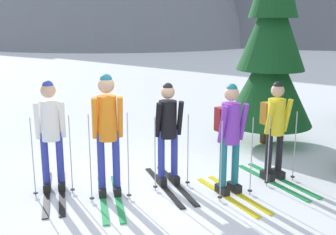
{
  "coord_description": "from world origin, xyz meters",
  "views": [
    {
      "loc": [
        0.15,
        -5.97,
        2.57
      ],
      "look_at": [
        0.19,
        0.53,
        1.05
      ],
      "focal_mm": 44.35,
      "sensor_mm": 36.0,
      "label": 1
    }
  ],
  "objects_px": {
    "skier_in_orange": "(108,128)",
    "skier_in_black": "(168,131)",
    "pine_tree_near": "(271,48)",
    "skier_in_purple": "(230,133)",
    "skier_in_yellow": "(275,126)",
    "skier_in_white": "(51,132)"
  },
  "relations": [
    {
      "from": "skier_in_orange",
      "to": "skier_in_black",
      "type": "distance_m",
      "value": 1.0
    },
    {
      "from": "skier_in_white",
      "to": "skier_in_orange",
      "type": "distance_m",
      "value": 0.9
    },
    {
      "from": "skier_in_purple",
      "to": "skier_in_yellow",
      "type": "height_order",
      "value": "skier_in_purple"
    },
    {
      "from": "skier_in_orange",
      "to": "pine_tree_near",
      "type": "relative_size",
      "value": 0.42
    },
    {
      "from": "skier_in_purple",
      "to": "pine_tree_near",
      "type": "height_order",
      "value": "pine_tree_near"
    },
    {
      "from": "skier_in_orange",
      "to": "skier_in_white",
      "type": "bearing_deg",
      "value": 168.44
    },
    {
      "from": "skier_in_orange",
      "to": "skier_in_black",
      "type": "bearing_deg",
      "value": 26.0
    },
    {
      "from": "skier_in_orange",
      "to": "skier_in_purple",
      "type": "height_order",
      "value": "skier_in_orange"
    },
    {
      "from": "skier_in_black",
      "to": "skier_in_yellow",
      "type": "distance_m",
      "value": 1.74
    },
    {
      "from": "pine_tree_near",
      "to": "skier_in_orange",
      "type": "bearing_deg",
      "value": -137.65
    },
    {
      "from": "skier_in_purple",
      "to": "skier_in_white",
      "type": "bearing_deg",
      "value": 177.74
    },
    {
      "from": "skier_in_white",
      "to": "skier_in_yellow",
      "type": "distance_m",
      "value": 3.52
    },
    {
      "from": "skier_in_black",
      "to": "skier_in_purple",
      "type": "relative_size",
      "value": 1.01
    },
    {
      "from": "skier_in_yellow",
      "to": "skier_in_purple",
      "type": "bearing_deg",
      "value": -145.24
    },
    {
      "from": "skier_in_black",
      "to": "pine_tree_near",
      "type": "height_order",
      "value": "pine_tree_near"
    },
    {
      "from": "skier_in_orange",
      "to": "skier_in_purple",
      "type": "relative_size",
      "value": 1.09
    },
    {
      "from": "skier_in_orange",
      "to": "pine_tree_near",
      "type": "xyz_separation_m",
      "value": [
        3.02,
        2.75,
        0.98
      ]
    },
    {
      "from": "skier_in_orange",
      "to": "skier_in_yellow",
      "type": "relative_size",
      "value": 1.1
    },
    {
      "from": "pine_tree_near",
      "to": "skier_in_white",
      "type": "bearing_deg",
      "value": -146.59
    },
    {
      "from": "skier_in_orange",
      "to": "skier_in_black",
      "type": "relative_size",
      "value": 1.07
    },
    {
      "from": "skier_in_yellow",
      "to": "skier_in_orange",
      "type": "bearing_deg",
      "value": -166.17
    },
    {
      "from": "skier_in_white",
      "to": "skier_in_black",
      "type": "relative_size",
      "value": 1.03
    }
  ]
}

